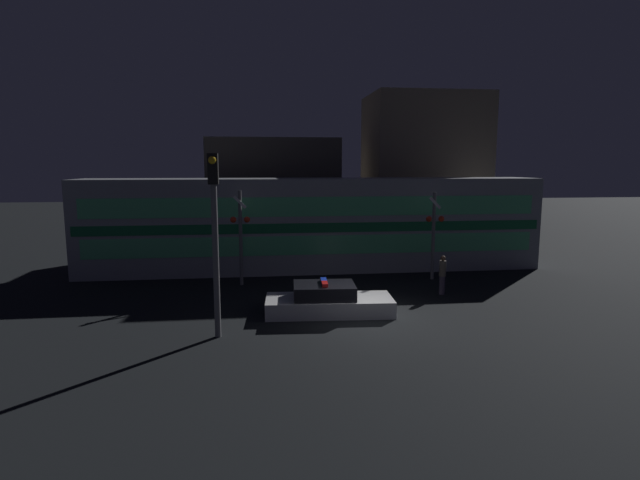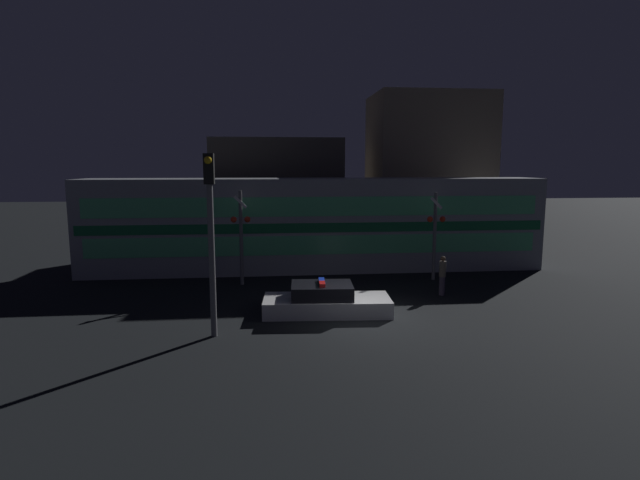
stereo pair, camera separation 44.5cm
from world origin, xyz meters
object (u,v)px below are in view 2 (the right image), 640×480
Objects in this scene: police_car at (326,301)px; traffic_light_corner at (211,228)px; pedestrian at (442,275)px; train at (315,224)px; crossing_signal_near at (435,231)px.

traffic_light_corner is (-3.69, -2.03, 2.92)m from police_car.
pedestrian is 9.90m from traffic_light_corner.
traffic_light_corner is at bearing -112.56° from train.
police_car is 0.82× the size of traffic_light_corner.
train is 4.07× the size of traffic_light_corner.
crossing_signal_near reaches higher than police_car.
police_car is 5.12m from traffic_light_corner.
traffic_light_corner reaches higher than train.
police_car is at bearing 28.83° from traffic_light_corner.
traffic_light_corner is at bearing -143.86° from crossing_signal_near.
police_car is at bearing -139.64° from crossing_signal_near.
train is 10.62m from traffic_light_corner.
crossing_signal_near is at bearing 36.14° from traffic_light_corner.
pedestrian is 0.40× the size of crossing_signal_near.
police_car is (-0.37, -7.73, -1.86)m from train.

